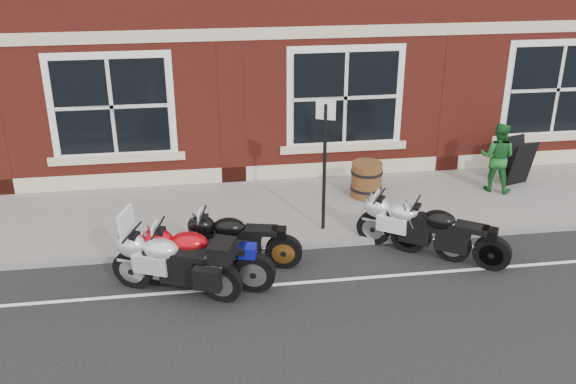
{
  "coord_description": "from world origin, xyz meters",
  "views": [
    {
      "loc": [
        -1.74,
        -8.9,
        5.64
      ],
      "look_at": [
        -0.2,
        1.6,
        1.06
      ],
      "focal_mm": 40.0,
      "sensor_mm": 36.0,
      "label": 1
    }
  ],
  "objects_px": {
    "moto_sport_red": "(202,255)",
    "moto_touring_silver": "(173,260)",
    "parking_sign": "(325,157)",
    "a_board_sign": "(518,161)",
    "moto_naked_black": "(448,232)",
    "barrel_planter": "(366,180)",
    "pedestrian_right": "(497,157)",
    "moto_sport_silver": "(411,224)",
    "moto_sport_black": "(239,238)"
  },
  "relations": [
    {
      "from": "barrel_planter",
      "to": "pedestrian_right",
      "type": "bearing_deg",
      "value": -1.57
    },
    {
      "from": "moto_sport_silver",
      "to": "moto_naked_black",
      "type": "height_order",
      "value": "moto_naked_black"
    },
    {
      "from": "moto_sport_black",
      "to": "moto_naked_black",
      "type": "bearing_deg",
      "value": -82.1
    },
    {
      "from": "moto_touring_silver",
      "to": "parking_sign",
      "type": "distance_m",
      "value": 3.41
    },
    {
      "from": "moto_naked_black",
      "to": "pedestrian_right",
      "type": "distance_m",
      "value": 3.34
    },
    {
      "from": "a_board_sign",
      "to": "barrel_planter",
      "type": "relative_size",
      "value": 1.36
    },
    {
      "from": "moto_sport_silver",
      "to": "moto_touring_silver",
      "type": "bearing_deg",
      "value": 136.14
    },
    {
      "from": "moto_touring_silver",
      "to": "barrel_planter",
      "type": "xyz_separation_m",
      "value": [
        4.0,
        3.08,
        -0.1
      ]
    },
    {
      "from": "moto_sport_silver",
      "to": "moto_naked_black",
      "type": "xyz_separation_m",
      "value": [
        0.54,
        -0.4,
        0.0
      ]
    },
    {
      "from": "moto_sport_red",
      "to": "moto_touring_silver",
      "type": "bearing_deg",
      "value": 116.92
    },
    {
      "from": "pedestrian_right",
      "to": "barrel_planter",
      "type": "xyz_separation_m",
      "value": [
        -2.85,
        0.08,
        -0.38
      ]
    },
    {
      "from": "moto_naked_black",
      "to": "moto_touring_silver",
      "type": "bearing_deg",
      "value": 129.7
    },
    {
      "from": "moto_sport_black",
      "to": "a_board_sign",
      "type": "relative_size",
      "value": 2.02
    },
    {
      "from": "moto_sport_red",
      "to": "moto_naked_black",
      "type": "xyz_separation_m",
      "value": [
        4.3,
        0.31,
        -0.05
      ]
    },
    {
      "from": "moto_touring_silver",
      "to": "moto_naked_black",
      "type": "height_order",
      "value": "moto_touring_silver"
    },
    {
      "from": "moto_sport_red",
      "to": "moto_naked_black",
      "type": "height_order",
      "value": "moto_sport_red"
    },
    {
      "from": "moto_touring_silver",
      "to": "moto_sport_red",
      "type": "height_order",
      "value": "moto_touring_silver"
    },
    {
      "from": "a_board_sign",
      "to": "barrel_planter",
      "type": "xyz_separation_m",
      "value": [
        -3.52,
        -0.24,
        -0.14
      ]
    },
    {
      "from": "moto_sport_silver",
      "to": "parking_sign",
      "type": "xyz_separation_m",
      "value": [
        -1.44,
        0.89,
        1.04
      ]
    },
    {
      "from": "moto_touring_silver",
      "to": "pedestrian_right",
      "type": "height_order",
      "value": "pedestrian_right"
    },
    {
      "from": "a_board_sign",
      "to": "barrel_planter",
      "type": "height_order",
      "value": "a_board_sign"
    },
    {
      "from": "moto_sport_silver",
      "to": "moto_sport_red",
      "type": "bearing_deg",
      "value": 136.07
    },
    {
      "from": "moto_sport_silver",
      "to": "pedestrian_right",
      "type": "relative_size",
      "value": 1.18
    },
    {
      "from": "moto_sport_red",
      "to": "a_board_sign",
      "type": "height_order",
      "value": "a_board_sign"
    },
    {
      "from": "moto_sport_black",
      "to": "moto_sport_silver",
      "type": "bearing_deg",
      "value": -75.55
    },
    {
      "from": "moto_touring_silver",
      "to": "moto_sport_silver",
      "type": "relative_size",
      "value": 1.16
    },
    {
      "from": "barrel_planter",
      "to": "moto_sport_silver",
      "type": "bearing_deg",
      "value": -84.2
    },
    {
      "from": "moto_touring_silver",
      "to": "pedestrian_right",
      "type": "bearing_deg",
      "value": -42.52
    },
    {
      "from": "moto_sport_black",
      "to": "pedestrian_right",
      "type": "height_order",
      "value": "pedestrian_right"
    },
    {
      "from": "pedestrian_right",
      "to": "parking_sign",
      "type": "distance_m",
      "value": 4.32
    },
    {
      "from": "barrel_planter",
      "to": "parking_sign",
      "type": "xyz_separation_m",
      "value": [
        -1.2,
        -1.38,
        1.08
      ]
    },
    {
      "from": "pedestrian_right",
      "to": "a_board_sign",
      "type": "distance_m",
      "value": 0.78
    },
    {
      "from": "moto_sport_silver",
      "to": "parking_sign",
      "type": "relative_size",
      "value": 0.71
    },
    {
      "from": "a_board_sign",
      "to": "parking_sign",
      "type": "xyz_separation_m",
      "value": [
        -4.72,
        -1.63,
        0.95
      ]
    },
    {
      "from": "moto_naked_black",
      "to": "barrel_planter",
      "type": "relative_size",
      "value": 2.4
    },
    {
      "from": "moto_sport_silver",
      "to": "a_board_sign",
      "type": "relative_size",
      "value": 1.75
    },
    {
      "from": "moto_sport_red",
      "to": "moto_naked_black",
      "type": "bearing_deg",
      "value": -70.41
    },
    {
      "from": "parking_sign",
      "to": "pedestrian_right",
      "type": "bearing_deg",
      "value": 42.25
    },
    {
      "from": "moto_naked_black",
      "to": "barrel_planter",
      "type": "height_order",
      "value": "moto_naked_black"
    },
    {
      "from": "moto_sport_red",
      "to": "moto_sport_black",
      "type": "bearing_deg",
      "value": -30.35
    },
    {
      "from": "pedestrian_right",
      "to": "parking_sign",
      "type": "bearing_deg",
      "value": 51.14
    },
    {
      "from": "a_board_sign",
      "to": "moto_sport_black",
      "type": "bearing_deg",
      "value": -175.45
    },
    {
      "from": "parking_sign",
      "to": "a_board_sign",
      "type": "bearing_deg",
      "value": 43.41
    },
    {
      "from": "moto_touring_silver",
      "to": "barrel_planter",
      "type": "height_order",
      "value": "moto_touring_silver"
    },
    {
      "from": "moto_sport_black",
      "to": "pedestrian_right",
      "type": "xyz_separation_m",
      "value": [
        5.73,
        2.28,
        0.34
      ]
    },
    {
      "from": "a_board_sign",
      "to": "parking_sign",
      "type": "height_order",
      "value": "parking_sign"
    },
    {
      "from": "barrel_planter",
      "to": "moto_naked_black",
      "type": "bearing_deg",
      "value": -73.92
    },
    {
      "from": "moto_sport_red",
      "to": "parking_sign",
      "type": "xyz_separation_m",
      "value": [
        2.32,
        1.61,
        0.98
      ]
    },
    {
      "from": "moto_sport_red",
      "to": "moto_sport_black",
      "type": "relative_size",
      "value": 1.09
    },
    {
      "from": "moto_touring_silver",
      "to": "pedestrian_right",
      "type": "relative_size",
      "value": 1.37
    }
  ]
}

